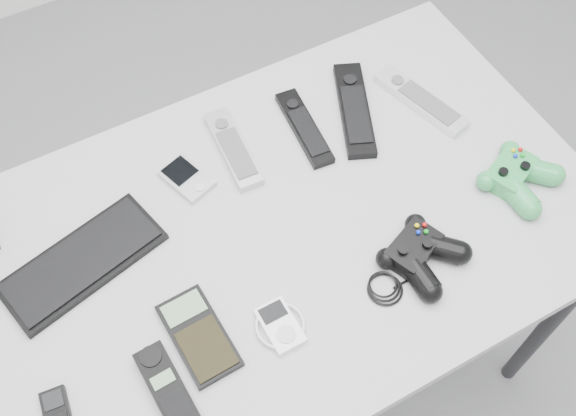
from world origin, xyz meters
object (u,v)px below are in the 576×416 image
remote_silver_a (233,148)px  remote_silver_b (421,100)px  pda_keyboard (82,261)px  calculator (199,335)px  desk (290,241)px  mp3_player (280,326)px  cordless_handset (169,391)px  controller_green (517,175)px  controller_black (420,253)px  pda (187,178)px  remote_black_a (304,127)px  mobile_phone (57,416)px  remote_black_b (354,109)px

remote_silver_a → remote_silver_b: (0.38, -0.07, 0.00)m
pda_keyboard → calculator: pda_keyboard is taller
remote_silver_a → calculator: (-0.21, -0.31, -0.00)m
desk → calculator: 0.27m
pda_keyboard → mp3_player: pda_keyboard is taller
mp3_player → calculator: bearing=158.0°
cordless_handset → mp3_player: size_ratio=1.80×
calculator → controller_green: 0.64m
cordless_handset → controller_black: (0.47, 0.01, 0.01)m
mp3_player → controller_green: size_ratio=0.61×
remote_silver_b → calculator: size_ratio=1.31×
pda → remote_silver_b: bearing=-24.5°
calculator → controller_green: controller_green is taller
remote_black_a → controller_black: controller_black is taller
pda → mp3_player: (0.01, -0.34, 0.00)m
mobile_phone → cordless_handset: 0.17m
desk → controller_black: bearing=-46.6°
pda_keyboard → remote_silver_a: remote_silver_a is taller
remote_black_b → mp3_player: bearing=-112.6°
controller_green → pda_keyboard: bearing=140.9°
pda → remote_silver_a: (0.10, 0.02, 0.00)m
desk → controller_green: (0.41, -0.12, 0.09)m
desk → cordless_handset: size_ratio=7.08×
desk → controller_green: bearing=-16.6°
remote_silver_b → mobile_phone: 0.87m
remote_silver_b → mobile_phone: remote_silver_b is taller
pda_keyboard → controller_black: 0.57m
remote_silver_b → controller_green: controller_green is taller
remote_black_a → remote_silver_b: (0.24, -0.05, 0.00)m
mobile_phone → controller_black: 0.63m
mobile_phone → calculator: (0.24, 0.01, 0.00)m
cordless_handset → calculator: cordless_handset is taller
remote_silver_a → calculator: size_ratio=1.20×
remote_silver_a → controller_green: size_ratio=1.33×
pda → controller_green: bearing=-47.4°
calculator → controller_green: (0.64, -0.00, 0.01)m
remote_silver_a → controller_green: 0.53m
pda_keyboard → mp3_player: (0.24, -0.26, -0.00)m
desk → controller_green: 0.43m
desk → controller_black: controller_black is taller
controller_black → remote_silver_a: bearing=94.4°
mp3_player → controller_green: controller_green is taller
remote_black_a → calculator: (-0.36, -0.29, -0.00)m
desk → remote_black_a: size_ratio=5.83×
remote_black_a → controller_green: (0.28, -0.29, 0.01)m
cordless_handset → controller_green: bearing=1.8°
pda_keyboard → pda: bearing=4.1°
mobile_phone → mp3_player: same height
mobile_phone → mp3_player: size_ratio=0.99×
controller_black → calculator: bearing=150.7°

